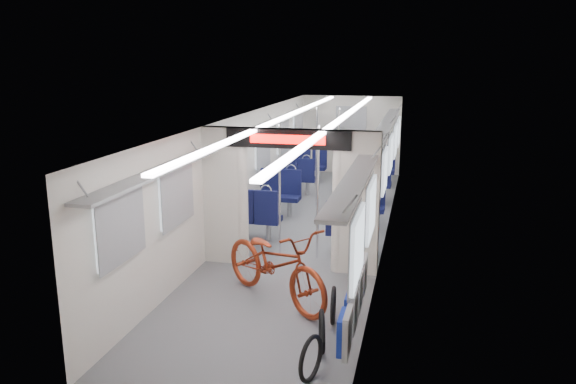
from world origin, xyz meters
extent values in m
plane|color=#515456|center=(0.00, 0.00, 0.00)|extent=(12.00, 12.00, 0.00)
cube|color=beige|center=(-1.45, 0.00, 1.15)|extent=(0.02, 12.00, 2.30)
cube|color=beige|center=(1.45, 0.00, 1.15)|extent=(0.02, 12.00, 2.30)
cube|color=beige|center=(0.00, 6.00, 1.15)|extent=(2.90, 0.02, 2.30)
cube|color=beige|center=(0.00, -6.00, 1.15)|extent=(2.90, 0.02, 2.30)
cube|color=silver|center=(0.00, 0.00, 2.30)|extent=(2.90, 12.00, 0.02)
cube|color=white|center=(-0.55, 0.00, 2.27)|extent=(0.12, 11.40, 0.04)
cube|color=white|center=(0.55, 0.00, 2.27)|extent=(0.12, 11.40, 0.04)
cube|color=beige|center=(-1.12, -2.00, 1.00)|extent=(0.65, 0.18, 2.00)
cube|color=beige|center=(1.12, -2.00, 1.00)|extent=(0.65, 0.18, 2.00)
cube|color=beige|center=(0.00, -2.00, 2.15)|extent=(2.90, 0.18, 0.30)
cylinder|color=beige|center=(-0.80, -2.00, 1.00)|extent=(0.20, 0.20, 2.00)
cylinder|color=beige|center=(0.80, -2.00, 1.00)|extent=(0.20, 0.20, 2.00)
cube|color=black|center=(0.00, -2.11, 2.15)|extent=(2.00, 0.03, 0.30)
cube|color=#FF0C07|center=(0.00, -2.13, 2.15)|extent=(1.20, 0.02, 0.14)
cube|color=silver|center=(-1.42, -4.80, 1.40)|extent=(0.04, 1.00, 0.75)
cube|color=silver|center=(1.42, -4.80, 1.40)|extent=(0.04, 1.00, 0.75)
cube|color=silver|center=(-1.42, -3.20, 1.40)|extent=(0.04, 1.00, 0.75)
cube|color=silver|center=(1.42, -3.20, 1.40)|extent=(0.04, 1.00, 0.75)
cube|color=silver|center=(-1.42, -0.50, 1.40)|extent=(0.04, 1.00, 0.75)
cube|color=silver|center=(1.42, -0.50, 1.40)|extent=(0.04, 1.00, 0.75)
cube|color=silver|center=(-1.42, 1.40, 1.40)|extent=(0.04, 1.00, 0.75)
cube|color=silver|center=(1.42, 1.40, 1.40)|extent=(0.04, 1.00, 0.75)
cube|color=silver|center=(-1.42, 3.30, 1.40)|extent=(0.04, 1.00, 0.75)
cube|color=silver|center=(1.42, 3.30, 1.40)|extent=(0.04, 1.00, 0.75)
cube|color=silver|center=(-1.42, 5.10, 1.40)|extent=(0.04, 1.00, 0.75)
cube|color=silver|center=(1.42, 5.10, 1.40)|extent=(0.04, 1.00, 0.75)
cube|color=gray|center=(-1.27, -4.00, 1.95)|extent=(0.30, 3.60, 0.04)
cube|color=gray|center=(1.27, -4.00, 1.95)|extent=(0.30, 3.60, 0.04)
cube|color=gray|center=(-1.27, 2.00, 1.95)|extent=(0.30, 7.60, 0.04)
cube|color=gray|center=(1.27, 2.00, 1.95)|extent=(0.30, 7.60, 0.04)
cube|color=gray|center=(0.00, 5.94, 1.00)|extent=(0.90, 0.05, 2.00)
imported|color=maroon|center=(0.12, -3.36, 0.57)|extent=(2.19, 1.92, 1.14)
cube|color=gray|center=(1.38, -5.19, 0.58)|extent=(0.06, 0.42, 0.48)
cube|color=navy|center=(1.32, -5.19, 0.58)|extent=(0.06, 0.39, 0.41)
cube|color=gray|center=(1.38, -4.64, 0.58)|extent=(0.06, 0.42, 0.48)
cube|color=navy|center=(1.32, -4.64, 0.58)|extent=(0.06, 0.39, 0.41)
cube|color=gray|center=(1.38, -4.09, 0.58)|extent=(0.06, 0.42, 0.48)
cube|color=navy|center=(1.32, -4.09, 0.58)|extent=(0.06, 0.39, 0.41)
cube|color=gray|center=(1.38, -3.54, 0.58)|extent=(0.06, 0.42, 0.48)
cube|color=navy|center=(1.32, -3.54, 0.58)|extent=(0.06, 0.39, 0.41)
torus|color=black|center=(1.00, -5.25, 0.24)|extent=(0.19, 0.52, 0.52)
torus|color=black|center=(1.01, -4.62, 0.24)|extent=(0.17, 0.53, 0.53)
torus|color=black|center=(1.03, -3.86, 0.23)|extent=(0.09, 0.51, 0.51)
cube|color=#0B0E33|center=(-0.70, -0.73, 0.40)|extent=(0.45, 0.42, 0.10)
cylinder|color=gray|center=(-0.70, -0.73, 0.17)|extent=(0.10, 0.10, 0.35)
cube|color=#0B0E33|center=(-0.70, -0.90, 0.73)|extent=(0.45, 0.08, 0.55)
torus|color=silver|center=(-0.70, -0.90, 1.00)|extent=(0.23, 0.03, 0.23)
cube|color=#0B0E33|center=(-0.70, 0.99, 0.40)|extent=(0.45, 0.42, 0.10)
cylinder|color=gray|center=(-0.70, 0.99, 0.17)|extent=(0.10, 0.10, 0.35)
cube|color=#0B0E33|center=(-0.70, 1.16, 0.73)|extent=(0.45, 0.08, 0.55)
torus|color=silver|center=(-0.70, 1.16, 1.00)|extent=(0.23, 0.03, 0.23)
cube|color=#0B0E33|center=(-1.17, -0.73, 0.40)|extent=(0.45, 0.42, 0.10)
cylinder|color=gray|center=(-1.17, -0.73, 0.17)|extent=(0.10, 0.10, 0.35)
cube|color=#0B0E33|center=(-1.17, -0.90, 0.73)|extent=(0.45, 0.08, 0.55)
torus|color=silver|center=(-1.17, -0.90, 1.00)|extent=(0.23, 0.03, 0.23)
cube|color=#0B0E33|center=(-1.17, 0.99, 0.40)|extent=(0.45, 0.42, 0.10)
cylinder|color=gray|center=(-1.17, 0.99, 0.17)|extent=(0.10, 0.10, 0.35)
cube|color=#0B0E33|center=(-1.17, 1.16, 0.73)|extent=(0.45, 0.08, 0.55)
torus|color=silver|center=(-1.17, 1.16, 1.00)|extent=(0.23, 0.03, 0.23)
cube|color=#0B0E33|center=(0.70, -1.10, 0.40)|extent=(0.43, 0.40, 0.10)
cylinder|color=gray|center=(0.70, -1.10, 0.17)|extent=(0.10, 0.10, 0.35)
cube|color=#0B0E33|center=(0.70, -1.27, 0.71)|extent=(0.43, 0.08, 0.53)
torus|color=silver|center=(0.70, -1.27, 0.98)|extent=(0.22, 0.03, 0.22)
cube|color=#0B0E33|center=(0.70, 0.52, 0.40)|extent=(0.43, 0.40, 0.10)
cylinder|color=gray|center=(0.70, 0.52, 0.17)|extent=(0.10, 0.10, 0.35)
cube|color=#0B0E33|center=(0.70, 0.68, 0.71)|extent=(0.43, 0.08, 0.53)
torus|color=silver|center=(0.70, 0.68, 0.98)|extent=(0.22, 0.03, 0.22)
cube|color=#0B0E33|center=(1.17, -1.10, 0.40)|extent=(0.43, 0.40, 0.10)
cylinder|color=gray|center=(1.17, -1.10, 0.17)|extent=(0.10, 0.10, 0.35)
cube|color=#0B0E33|center=(1.17, -1.27, 0.71)|extent=(0.43, 0.08, 0.53)
torus|color=silver|center=(1.17, -1.27, 0.98)|extent=(0.22, 0.03, 0.22)
cube|color=#0B0E33|center=(1.17, 0.52, 0.40)|extent=(0.43, 0.40, 0.10)
cylinder|color=gray|center=(1.17, 0.52, 0.17)|extent=(0.10, 0.10, 0.35)
cube|color=#0B0E33|center=(1.17, 0.68, 0.71)|extent=(0.43, 0.08, 0.53)
torus|color=silver|center=(1.17, 0.68, 0.98)|extent=(0.22, 0.03, 0.22)
cube|color=#0B0E33|center=(-0.70, 3.00, 0.40)|extent=(0.41, 0.38, 0.10)
cylinder|color=gray|center=(-0.70, 3.00, 0.17)|extent=(0.10, 0.10, 0.35)
cube|color=#0B0E33|center=(-0.70, 2.84, 0.70)|extent=(0.41, 0.07, 0.50)
torus|color=silver|center=(-0.70, 2.84, 0.95)|extent=(0.21, 0.03, 0.21)
cube|color=#0B0E33|center=(-0.70, 4.54, 0.40)|extent=(0.41, 0.38, 0.10)
cylinder|color=gray|center=(-0.70, 4.54, 0.17)|extent=(0.10, 0.10, 0.35)
cube|color=#0B0E33|center=(-0.70, 4.70, 0.70)|extent=(0.41, 0.07, 0.50)
torus|color=silver|center=(-0.70, 4.70, 0.95)|extent=(0.21, 0.03, 0.21)
cube|color=#0B0E33|center=(-1.17, 3.00, 0.40)|extent=(0.41, 0.38, 0.10)
cylinder|color=gray|center=(-1.17, 3.00, 0.17)|extent=(0.10, 0.10, 0.35)
cube|color=#0B0E33|center=(-1.17, 2.84, 0.70)|extent=(0.41, 0.07, 0.50)
torus|color=silver|center=(-1.17, 2.84, 0.95)|extent=(0.21, 0.03, 0.21)
cube|color=#0B0E33|center=(-1.17, 4.54, 0.40)|extent=(0.41, 0.38, 0.10)
cylinder|color=gray|center=(-1.17, 4.54, 0.17)|extent=(0.10, 0.10, 0.35)
cube|color=#0B0E33|center=(-1.17, 4.70, 0.70)|extent=(0.41, 0.07, 0.50)
torus|color=silver|center=(-1.17, 4.70, 0.95)|extent=(0.21, 0.03, 0.21)
cube|color=#0B0E33|center=(0.70, 2.81, 0.40)|extent=(0.44, 0.41, 0.10)
cylinder|color=gray|center=(0.70, 2.81, 0.17)|extent=(0.10, 0.10, 0.35)
cube|color=#0B0E33|center=(0.70, 2.65, 0.72)|extent=(0.44, 0.08, 0.53)
torus|color=silver|center=(0.70, 2.65, 0.98)|extent=(0.22, 0.03, 0.22)
cube|color=#0B0E33|center=(0.70, 4.46, 0.40)|extent=(0.44, 0.41, 0.10)
cylinder|color=gray|center=(0.70, 4.46, 0.17)|extent=(0.10, 0.10, 0.35)
cube|color=#0B0E33|center=(0.70, 4.62, 0.72)|extent=(0.44, 0.08, 0.53)
torus|color=silver|center=(0.70, 4.62, 0.98)|extent=(0.22, 0.03, 0.22)
cube|color=#0B0E33|center=(1.17, 2.81, 0.40)|extent=(0.44, 0.41, 0.10)
cylinder|color=gray|center=(1.17, 2.81, 0.17)|extent=(0.10, 0.10, 0.35)
cube|color=#0B0E33|center=(1.17, 2.65, 0.72)|extent=(0.44, 0.08, 0.53)
torus|color=silver|center=(1.17, 2.65, 0.98)|extent=(0.22, 0.03, 0.22)
cube|color=#0B0E33|center=(1.17, 4.46, 0.40)|extent=(0.44, 0.41, 0.10)
cylinder|color=gray|center=(1.17, 4.46, 0.17)|extent=(0.10, 0.10, 0.35)
cube|color=#0B0E33|center=(1.17, 4.62, 0.72)|extent=(0.44, 0.08, 0.53)
torus|color=silver|center=(1.17, 4.62, 0.98)|extent=(0.22, 0.03, 0.22)
cylinder|color=silver|center=(-0.30, -1.43, 1.15)|extent=(0.04, 0.04, 2.30)
cylinder|color=silver|center=(0.37, -1.47, 1.15)|extent=(0.04, 0.04, 2.30)
cylinder|color=silver|center=(-0.27, 1.90, 1.15)|extent=(0.04, 0.04, 2.30)
cylinder|color=silver|center=(0.23, 1.84, 1.15)|extent=(0.04, 0.04, 2.30)
camera|label=1|loc=(2.01, -10.56, 3.39)|focal=35.00mm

